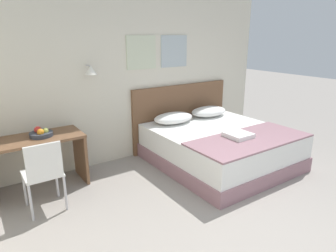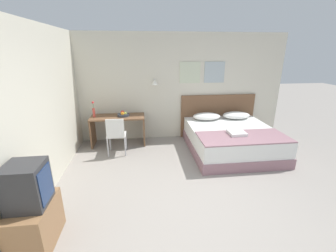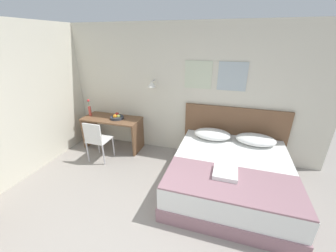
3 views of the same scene
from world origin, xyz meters
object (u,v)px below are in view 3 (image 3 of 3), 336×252
object	(u,v)px
pillow_right	(256,140)
flower_vase	(90,109)
desk	(113,127)
desk_chair	(96,138)
throw_blanket	(231,183)
folded_towel_near_foot	(225,173)
pillow_left	(212,134)
headboard	(233,134)
fruit_bowl	(117,117)
bed	(230,175)

from	to	relation	value
pillow_right	flower_vase	bearing A→B (deg)	179.90
desk	desk_chair	bearing A→B (deg)	-89.34
desk_chair	throw_blanket	bearing A→B (deg)	-15.04
pillow_right	folded_towel_near_foot	size ratio (longest dim) A/B	2.07
pillow_right	desk	bearing A→B (deg)	179.80
pillow_left	headboard	bearing A→B (deg)	38.25
folded_towel_near_foot	desk_chair	size ratio (longest dim) A/B	0.39
flower_vase	pillow_right	bearing A→B (deg)	-0.10
folded_towel_near_foot	flower_vase	xyz separation A→B (m)	(-3.06, 1.17, 0.26)
headboard	fruit_bowl	bearing A→B (deg)	-173.03
headboard	pillow_right	bearing A→B (deg)	-38.25
throw_blanket	folded_towel_near_foot	bearing A→B (deg)	121.71
pillow_right	desk	size ratio (longest dim) A/B	0.55
folded_towel_near_foot	desk	bearing A→B (deg)	155.01
pillow_right	flower_vase	world-z (taller)	flower_vase
headboard	desk_chair	distance (m)	2.75
headboard	desk	size ratio (longest dim) A/B	1.55
folded_towel_near_foot	fruit_bowl	bearing A→B (deg)	153.78
pillow_right	flower_vase	distance (m)	3.54
bed	throw_blanket	distance (m)	0.65
headboard	folded_towel_near_foot	size ratio (longest dim) A/B	5.87
bed	desk	distance (m)	2.71
folded_towel_near_foot	flower_vase	bearing A→B (deg)	159.08
headboard	fruit_bowl	xyz separation A→B (m)	(-2.46, -0.30, 0.20)
pillow_left	desk_chair	world-z (taller)	desk_chair
headboard	folded_towel_near_foot	bearing A→B (deg)	-93.37
throw_blanket	fruit_bowl	world-z (taller)	fruit_bowl
desk_chair	pillow_right	bearing A→B (deg)	11.46
pillow_right	flower_vase	size ratio (longest dim) A/B	1.83
bed	pillow_left	bearing A→B (deg)	118.38
pillow_right	throw_blanket	distance (m)	1.36
bed	desk	bearing A→B (deg)	164.28
desk_chair	pillow_left	bearing A→B (deg)	15.35
desk_chair	fruit_bowl	size ratio (longest dim) A/B	3.00
desk_chair	desk	bearing A→B (deg)	90.66
pillow_left	throw_blanket	world-z (taller)	pillow_left
headboard	folded_towel_near_foot	world-z (taller)	headboard
folded_towel_near_foot	flower_vase	distance (m)	3.28
pillow_left	fruit_bowl	bearing A→B (deg)	179.81
throw_blanket	fruit_bowl	bearing A→B (deg)	151.99
desk_chair	flower_vase	size ratio (longest dim) A/B	2.25
bed	desk_chair	world-z (taller)	desk_chair
folded_towel_near_foot	pillow_left	bearing A→B (deg)	104.64
folded_towel_near_foot	desk	world-z (taller)	desk
desk	fruit_bowl	size ratio (longest dim) A/B	4.47
bed	headboard	distance (m)	1.07
bed	folded_towel_near_foot	bearing A→B (deg)	-101.12
bed	desk	size ratio (longest dim) A/B	1.56
headboard	pillow_left	xyz separation A→B (m)	(-0.39, -0.31, 0.08)
bed	pillow_right	xyz separation A→B (m)	(0.39, 0.72, 0.37)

